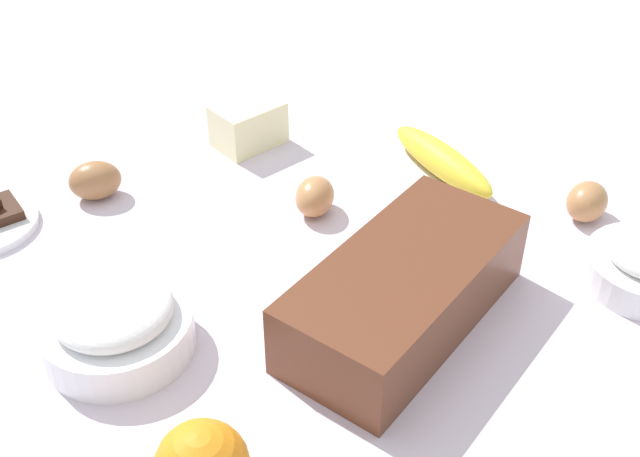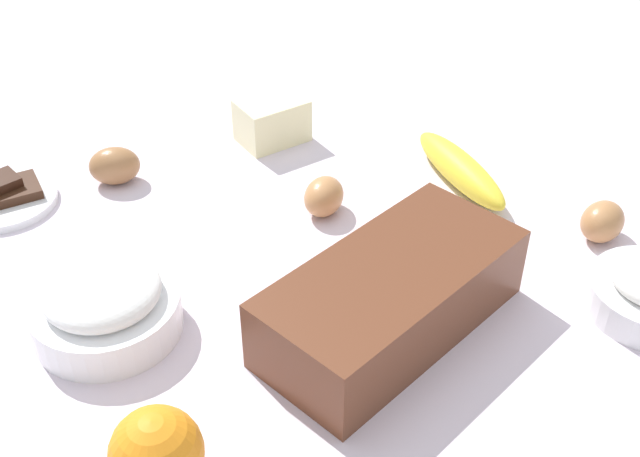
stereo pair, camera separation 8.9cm
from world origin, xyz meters
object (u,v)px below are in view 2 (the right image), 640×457
object	(u,v)px
banana	(460,169)
butter_block	(272,121)
orange_fruit	(157,453)
egg_near_butter	(602,221)
egg_beside_bowl	(115,166)
loaf_pan	(395,295)
sugar_bowl	(105,305)
egg_loose	(324,196)
chocolate_plate	(2,197)

from	to	relation	value
banana	butter_block	distance (m)	0.27
butter_block	orange_fruit	bearing A→B (deg)	51.44
egg_near_butter	egg_beside_bowl	xyz separation A→B (m)	(0.44, -0.41, 0.00)
loaf_pan	sugar_bowl	xyz separation A→B (m)	(0.25, -0.15, -0.01)
egg_beside_bowl	butter_block	bearing A→B (deg)	176.53
loaf_pan	egg_loose	distance (m)	0.21
orange_fruit	egg_beside_bowl	size ratio (longest dim) A/B	1.21
egg_loose	banana	bearing A→B (deg)	168.70
orange_fruit	chocolate_plate	world-z (taller)	orange_fruit
egg_near_butter	butter_block	bearing A→B (deg)	-61.61
loaf_pan	sugar_bowl	world-z (taller)	loaf_pan
loaf_pan	egg_near_butter	size ratio (longest dim) A/B	5.09
butter_block	egg_loose	world-z (taller)	butter_block
egg_loose	chocolate_plate	world-z (taller)	egg_loose
banana	egg_loose	world-z (taller)	egg_loose
loaf_pan	chocolate_plate	world-z (taller)	loaf_pan
orange_fruit	egg_near_butter	bearing A→B (deg)	-175.52
loaf_pan	banana	xyz separation A→B (m)	(-0.23, -0.17, -0.02)
sugar_bowl	butter_block	size ratio (longest dim) A/B	1.67
loaf_pan	egg_loose	world-z (taller)	loaf_pan
sugar_bowl	banana	world-z (taller)	sugar_bowl
egg_beside_bowl	egg_near_butter	bearing A→B (deg)	136.75
banana	chocolate_plate	size ratio (longest dim) A/B	1.46
egg_near_butter	banana	bearing A→B (deg)	-70.23
butter_block	egg_near_butter	size ratio (longest dim) A/B	1.51
egg_near_butter	egg_loose	bearing A→B (deg)	-40.95
egg_beside_bowl	sugar_bowl	bearing A→B (deg)	68.00
egg_loose	sugar_bowl	bearing A→B (deg)	11.17
orange_fruit	chocolate_plate	xyz separation A→B (m)	(0.01, -0.48, -0.03)
sugar_bowl	chocolate_plate	bearing A→B (deg)	-83.07
chocolate_plate	orange_fruit	bearing A→B (deg)	90.88
egg_near_butter	egg_loose	xyz separation A→B (m)	(0.25, -0.21, -0.00)
banana	orange_fruit	xyz separation A→B (m)	(0.50, 0.22, 0.02)
loaf_pan	egg_beside_bowl	distance (m)	0.43
loaf_pan	egg_near_butter	xyz separation A→B (m)	(-0.29, 0.01, -0.02)
loaf_pan	egg_loose	xyz separation A→B (m)	(-0.05, -0.21, -0.02)
butter_block	egg_loose	distance (m)	0.19
egg_loose	orange_fruit	bearing A→B (deg)	38.78
loaf_pan	orange_fruit	xyz separation A→B (m)	(0.27, 0.05, -0.00)
loaf_pan	butter_block	distance (m)	0.40
banana	egg_near_butter	distance (m)	0.19
orange_fruit	butter_block	world-z (taller)	orange_fruit
egg_near_butter	chocolate_plate	distance (m)	0.72
orange_fruit	chocolate_plate	size ratio (longest dim) A/B	0.60
loaf_pan	egg_loose	bearing A→B (deg)	-116.59
loaf_pan	egg_beside_bowl	xyz separation A→B (m)	(0.14, -0.40, -0.02)
banana	egg_beside_bowl	world-z (taller)	egg_beside_bowl
egg_near_butter	egg_beside_bowl	distance (m)	0.60
egg_loose	egg_near_butter	bearing A→B (deg)	139.05
loaf_pan	butter_block	xyz separation A→B (m)	(-0.08, -0.39, -0.01)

